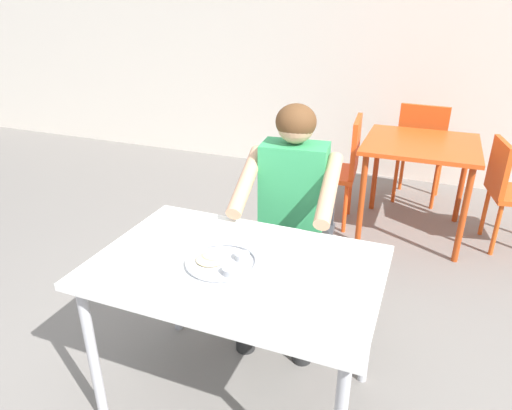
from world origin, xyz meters
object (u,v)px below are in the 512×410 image
(table_foreground, at_px, (237,280))
(thali_tray, at_px, (222,262))
(chair_red_left, at_px, (340,164))
(chair_red_far, at_px, (421,147))
(table_background_red, at_px, (420,155))
(chair_foreground, at_px, (297,224))
(diner_foreground, at_px, (290,202))

(table_foreground, xyz_separation_m, thali_tray, (-0.05, -0.03, 0.09))
(chair_red_left, relative_size, chair_red_far, 0.97)
(table_background_red, bearing_deg, chair_red_far, 91.12)
(table_foreground, bearing_deg, chair_foreground, 89.86)
(table_foreground, xyz_separation_m, table_background_red, (0.58, 2.01, -0.01))
(chair_red_left, height_order, chair_red_far, chair_red_far)
(thali_tray, distance_m, chair_red_far, 2.74)
(thali_tray, relative_size, table_background_red, 0.36)
(chair_red_far, bearing_deg, diner_foreground, -105.38)
(diner_foreground, xyz_separation_m, table_background_red, (0.56, 1.38, -0.09))
(table_foreground, height_order, chair_red_far, chair_red_far)
(table_foreground, bearing_deg, diner_foreground, 88.18)
(thali_tray, distance_m, chair_red_left, 2.02)
(table_foreground, distance_m, diner_foreground, 0.64)
(chair_foreground, xyz_separation_m, diner_foreground, (0.02, -0.22, 0.23))
(diner_foreground, height_order, chair_red_far, diner_foreground)
(table_foreground, xyz_separation_m, chair_red_far, (0.57, 2.64, -0.13))
(thali_tray, bearing_deg, diner_foreground, 83.88)
(thali_tray, xyz_separation_m, chair_red_far, (0.62, 2.66, -0.22))
(table_background_red, height_order, chair_red_far, chair_red_far)
(table_foreground, bearing_deg, table_background_red, 73.79)
(diner_foreground, relative_size, table_background_red, 1.52)
(chair_foreground, distance_m, table_background_red, 1.31)
(diner_foreground, xyz_separation_m, chair_red_far, (0.55, 2.01, -0.21))
(chair_foreground, bearing_deg, chair_red_far, 72.29)
(chair_foreground, height_order, chair_red_left, chair_red_left)
(chair_red_left, bearing_deg, table_foreground, -90.26)
(thali_tray, relative_size, chair_foreground, 0.34)
(table_background_red, bearing_deg, thali_tray, -107.31)
(diner_foreground, bearing_deg, thali_tray, -96.12)
(table_foreground, relative_size, chair_red_left, 1.31)
(thali_tray, bearing_deg, chair_red_far, 76.84)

